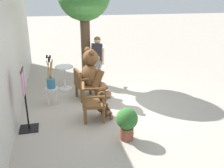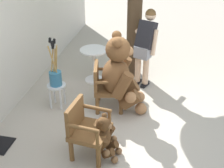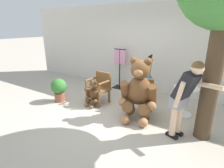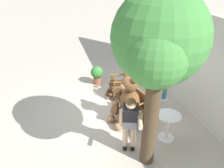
{
  "view_description": "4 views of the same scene",
  "coord_description": "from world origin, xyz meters",
  "px_view_note": "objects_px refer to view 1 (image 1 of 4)",
  "views": [
    {
      "loc": [
        -5.88,
        1.43,
        2.78
      ],
      "look_at": [
        -0.28,
        0.06,
        0.71
      ],
      "focal_mm": 40.0,
      "sensor_mm": 36.0,
      "label": 1
    },
    {
      "loc": [
        -4.07,
        -0.46,
        3.27
      ],
      "look_at": [
        -0.01,
        0.4,
        0.88
      ],
      "focal_mm": 50.0,
      "sensor_mm": 36.0,
      "label": 2
    },
    {
      "loc": [
        2.1,
        -3.09,
        2.08
      ],
      "look_at": [
        -0.03,
        0.35,
        0.74
      ],
      "focal_mm": 28.0,
      "sensor_mm": 36.0,
      "label": 3
    },
    {
      "loc": [
        5.13,
        -1.32,
        3.86
      ],
      "look_at": [
        0.09,
        0.14,
        0.92
      ],
      "focal_mm": 35.0,
      "sensor_mm": 36.0,
      "label": 4
    }
  ],
  "objects_px": {
    "wooden_chair_right": "(84,83)",
    "brush_bucket": "(51,80)",
    "teddy_bear_small": "(103,105)",
    "teddy_bear_large": "(92,74)",
    "person_visitor": "(97,57)",
    "wooden_chair_left": "(91,101)",
    "potted_plant": "(127,122)",
    "clothing_display_stand": "(25,99)",
    "round_side_table": "(65,75)",
    "white_stool": "(52,92)"
  },
  "relations": [
    {
      "from": "wooden_chair_right",
      "to": "brush_bucket",
      "type": "distance_m",
      "value": 0.92
    },
    {
      "from": "wooden_chair_right",
      "to": "potted_plant",
      "type": "bearing_deg",
      "value": -166.38
    },
    {
      "from": "teddy_bear_large",
      "to": "potted_plant",
      "type": "distance_m",
      "value": 2.36
    },
    {
      "from": "wooden_chair_left",
      "to": "round_side_table",
      "type": "bearing_deg",
      "value": 12.07
    },
    {
      "from": "teddy_bear_large",
      "to": "round_side_table",
      "type": "distance_m",
      "value": 1.18
    },
    {
      "from": "teddy_bear_small",
      "to": "wooden_chair_left",
      "type": "bearing_deg",
      "value": 87.57
    },
    {
      "from": "wooden_chair_right",
      "to": "teddy_bear_small",
      "type": "bearing_deg",
      "value": -167.69
    },
    {
      "from": "round_side_table",
      "to": "teddy_bear_large",
      "type": "bearing_deg",
      "value": -141.12
    },
    {
      "from": "potted_plant",
      "to": "person_visitor",
      "type": "bearing_deg",
      "value": -0.2
    },
    {
      "from": "round_side_table",
      "to": "wooden_chair_right",
      "type": "bearing_deg",
      "value": -153.17
    },
    {
      "from": "wooden_chair_left",
      "to": "round_side_table",
      "type": "height_order",
      "value": "wooden_chair_left"
    },
    {
      "from": "round_side_table",
      "to": "clothing_display_stand",
      "type": "relative_size",
      "value": 0.53
    },
    {
      "from": "wooden_chair_right",
      "to": "clothing_display_stand",
      "type": "bearing_deg",
      "value": 134.94
    },
    {
      "from": "potted_plant",
      "to": "clothing_display_stand",
      "type": "bearing_deg",
      "value": 65.72
    },
    {
      "from": "wooden_chair_left",
      "to": "round_side_table",
      "type": "distance_m",
      "value": 2.24
    },
    {
      "from": "teddy_bear_large",
      "to": "clothing_display_stand",
      "type": "height_order",
      "value": "teddy_bear_large"
    },
    {
      "from": "person_visitor",
      "to": "clothing_display_stand",
      "type": "relative_size",
      "value": 1.13
    },
    {
      "from": "wooden_chair_right",
      "to": "brush_bucket",
      "type": "xyz_separation_m",
      "value": [
        -0.16,
        0.88,
        0.21
      ]
    },
    {
      "from": "teddy_bear_large",
      "to": "brush_bucket",
      "type": "distance_m",
      "value": 1.15
    },
    {
      "from": "wooden_chair_right",
      "to": "person_visitor",
      "type": "height_order",
      "value": "person_visitor"
    },
    {
      "from": "brush_bucket",
      "to": "clothing_display_stand",
      "type": "relative_size",
      "value": 0.65
    },
    {
      "from": "white_stool",
      "to": "teddy_bear_large",
      "type": "bearing_deg",
      "value": -80.28
    },
    {
      "from": "teddy_bear_large",
      "to": "brush_bucket",
      "type": "relative_size",
      "value": 1.63
    },
    {
      "from": "teddy_bear_large",
      "to": "person_visitor",
      "type": "xyz_separation_m",
      "value": [
        1.02,
        -0.31,
        0.21
      ]
    },
    {
      "from": "teddy_bear_large",
      "to": "person_visitor",
      "type": "bearing_deg",
      "value": -16.95
    },
    {
      "from": "round_side_table",
      "to": "brush_bucket",
      "type": "bearing_deg",
      "value": 159.46
    },
    {
      "from": "round_side_table",
      "to": "potted_plant",
      "type": "xyz_separation_m",
      "value": [
        -3.22,
        -1.02,
        -0.05
      ]
    },
    {
      "from": "teddy_bear_large",
      "to": "person_visitor",
      "type": "height_order",
      "value": "person_visitor"
    },
    {
      "from": "teddy_bear_large",
      "to": "brush_bucket",
      "type": "xyz_separation_m",
      "value": [
        -0.19,
        1.13,
        -0.03
      ]
    },
    {
      "from": "round_side_table",
      "to": "potted_plant",
      "type": "height_order",
      "value": "round_side_table"
    },
    {
      "from": "wooden_chair_right",
      "to": "teddy_bear_small",
      "type": "height_order",
      "value": "wooden_chair_right"
    },
    {
      "from": "wooden_chair_left",
      "to": "clothing_display_stand",
      "type": "relative_size",
      "value": 0.63
    },
    {
      "from": "white_stool",
      "to": "round_side_table",
      "type": "relative_size",
      "value": 0.64
    },
    {
      "from": "teddy_bear_large",
      "to": "potted_plant",
      "type": "bearing_deg",
      "value": -172.66
    },
    {
      "from": "teddy_bear_small",
      "to": "brush_bucket",
      "type": "xyz_separation_m",
      "value": [
        1.11,
        1.16,
        0.32
      ]
    },
    {
      "from": "teddy_bear_large",
      "to": "clothing_display_stand",
      "type": "distance_m",
      "value": 2.2
    },
    {
      "from": "brush_bucket",
      "to": "potted_plant",
      "type": "relative_size",
      "value": 1.3
    },
    {
      "from": "teddy_bear_small",
      "to": "white_stool",
      "type": "xyz_separation_m",
      "value": [
        1.11,
        1.16,
        0.01
      ]
    },
    {
      "from": "potted_plant",
      "to": "round_side_table",
      "type": "bearing_deg",
      "value": 17.65
    },
    {
      "from": "wooden_chair_left",
      "to": "teddy_bear_small",
      "type": "bearing_deg",
      "value": -92.43
    },
    {
      "from": "teddy_bear_small",
      "to": "clothing_display_stand",
      "type": "xyz_separation_m",
      "value": [
        -0.13,
        1.69,
        0.37
      ]
    },
    {
      "from": "clothing_display_stand",
      "to": "round_side_table",
      "type": "bearing_deg",
      "value": -21.9
    },
    {
      "from": "teddy_bear_small",
      "to": "clothing_display_stand",
      "type": "relative_size",
      "value": 0.52
    },
    {
      "from": "wooden_chair_right",
      "to": "brush_bucket",
      "type": "relative_size",
      "value": 0.97
    },
    {
      "from": "teddy_bear_large",
      "to": "white_stool",
      "type": "xyz_separation_m",
      "value": [
        -0.19,
        1.13,
        -0.35
      ]
    },
    {
      "from": "wooden_chair_right",
      "to": "clothing_display_stand",
      "type": "height_order",
      "value": "clothing_display_stand"
    },
    {
      "from": "teddy_bear_small",
      "to": "teddy_bear_large",
      "type": "bearing_deg",
      "value": 0.98
    },
    {
      "from": "person_visitor",
      "to": "wooden_chair_right",
      "type": "bearing_deg",
      "value": 151.57
    },
    {
      "from": "wooden_chair_right",
      "to": "person_visitor",
      "type": "distance_m",
      "value": 1.27
    },
    {
      "from": "teddy_bear_small",
      "to": "potted_plant",
      "type": "height_order",
      "value": "teddy_bear_small"
    }
  ]
}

